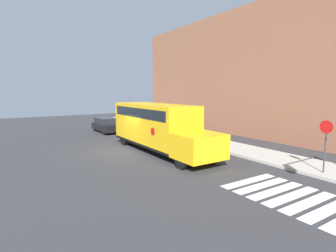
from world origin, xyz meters
The scene contains 7 objects.
ground_plane centered at (0.00, 0.00, 0.00)m, with size 60.00×60.00×0.00m, color #333335.
sidewalk_strip centered at (0.00, 6.50, 0.07)m, with size 44.00×3.00×0.15m.
building_backdrop centered at (0.00, 13.00, 5.77)m, with size 32.00×4.00×11.54m.
crosswalk_stripes centered at (11.34, 2.00, 0.00)m, with size 5.40×3.20×0.01m.
school_bus centered at (1.28, 1.57, 1.82)m, with size 10.01×2.57×3.22m.
parked_car centered at (-8.83, 1.56, 0.71)m, with size 4.36×1.82×1.44m.
stop_sign centered at (10.32, 5.68, 1.76)m, with size 0.63×0.10×2.73m.
Camera 1 is at (16.65, -7.44, 4.11)m, focal length 28.00 mm.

